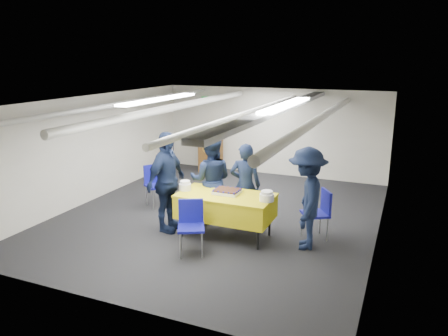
{
  "coord_description": "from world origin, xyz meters",
  "views": [
    {
      "loc": [
        3.32,
        -7.56,
        3.11
      ],
      "look_at": [
        0.18,
        -0.2,
        1.05
      ],
      "focal_mm": 35.0,
      "sensor_mm": 36.0,
      "label": 1
    }
  ],
  "objects_px": {
    "sailor_b": "(211,180)",
    "chair_left": "(155,181)",
    "sailor_d": "(307,199)",
    "podium": "(211,150)",
    "chair_near": "(191,221)",
    "serving_table": "(226,206)",
    "chair_right": "(320,209)",
    "sheet_cake": "(227,191)",
    "sailor_a": "(245,185)",
    "sailor_c": "(167,182)"
  },
  "relations": [
    {
      "from": "sailor_b",
      "to": "chair_near",
      "type": "bearing_deg",
      "value": 83.85
    },
    {
      "from": "chair_right",
      "to": "sailor_d",
      "type": "height_order",
      "value": "sailor_d"
    },
    {
      "from": "serving_table",
      "to": "sheet_cake",
      "type": "xyz_separation_m",
      "value": [
        0.0,
        0.06,
        0.25
      ]
    },
    {
      "from": "sheet_cake",
      "to": "chair_right",
      "type": "distance_m",
      "value": 1.64
    },
    {
      "from": "chair_near",
      "to": "sailor_c",
      "type": "distance_m",
      "value": 1.11
    },
    {
      "from": "sheet_cake",
      "to": "sailor_a",
      "type": "relative_size",
      "value": 0.29
    },
    {
      "from": "chair_near",
      "to": "sailor_a",
      "type": "distance_m",
      "value": 1.5
    },
    {
      "from": "chair_right",
      "to": "sailor_a",
      "type": "bearing_deg",
      "value": 178.16
    },
    {
      "from": "sheet_cake",
      "to": "sailor_d",
      "type": "bearing_deg",
      "value": 1.21
    },
    {
      "from": "sailor_a",
      "to": "sailor_c",
      "type": "relative_size",
      "value": 0.86
    },
    {
      "from": "chair_near",
      "to": "sailor_d",
      "type": "height_order",
      "value": "sailor_d"
    },
    {
      "from": "sailor_b",
      "to": "chair_right",
      "type": "bearing_deg",
      "value": 163.6
    },
    {
      "from": "podium",
      "to": "sailor_d",
      "type": "distance_m",
      "value": 5.21
    },
    {
      "from": "sheet_cake",
      "to": "sailor_b",
      "type": "bearing_deg",
      "value": 138.49
    },
    {
      "from": "sailor_d",
      "to": "sailor_c",
      "type": "bearing_deg",
      "value": -95.25
    },
    {
      "from": "chair_left",
      "to": "sailor_a",
      "type": "relative_size",
      "value": 0.55
    },
    {
      "from": "sailor_b",
      "to": "sailor_d",
      "type": "relative_size",
      "value": 0.98
    },
    {
      "from": "chair_near",
      "to": "serving_table",
      "type": "bearing_deg",
      "value": 72.23
    },
    {
      "from": "sheet_cake",
      "to": "chair_near",
      "type": "bearing_deg",
      "value": -106.64
    },
    {
      "from": "sailor_b",
      "to": "chair_left",
      "type": "bearing_deg",
      "value": -32.96
    },
    {
      "from": "serving_table",
      "to": "sailor_a",
      "type": "bearing_deg",
      "value": 77.04
    },
    {
      "from": "sailor_a",
      "to": "sailor_b",
      "type": "xyz_separation_m",
      "value": [
        -0.66,
        -0.08,
        0.04
      ]
    },
    {
      "from": "podium",
      "to": "sailor_c",
      "type": "relative_size",
      "value": 0.69
    },
    {
      "from": "chair_near",
      "to": "sailor_a",
      "type": "bearing_deg",
      "value": 74.25
    },
    {
      "from": "sheet_cake",
      "to": "sailor_a",
      "type": "bearing_deg",
      "value": 75.7
    },
    {
      "from": "chair_left",
      "to": "sailor_b",
      "type": "bearing_deg",
      "value": -15.71
    },
    {
      "from": "podium",
      "to": "sailor_d",
      "type": "bearing_deg",
      "value": -47.62
    },
    {
      "from": "podium",
      "to": "sailor_b",
      "type": "height_order",
      "value": "sailor_b"
    },
    {
      "from": "chair_right",
      "to": "chair_left",
      "type": "xyz_separation_m",
      "value": [
        -3.57,
        0.39,
        0.0
      ]
    },
    {
      "from": "chair_left",
      "to": "sailor_c",
      "type": "xyz_separation_m",
      "value": [
        0.95,
        -1.12,
        0.38
      ]
    },
    {
      "from": "serving_table",
      "to": "sailor_c",
      "type": "height_order",
      "value": "sailor_c"
    },
    {
      "from": "serving_table",
      "to": "sailor_d",
      "type": "bearing_deg",
      "value": 3.76
    },
    {
      "from": "chair_near",
      "to": "sailor_b",
      "type": "distance_m",
      "value": 1.4
    },
    {
      "from": "sheet_cake",
      "to": "sailor_c",
      "type": "relative_size",
      "value": 0.25
    },
    {
      "from": "sailor_c",
      "to": "chair_right",
      "type": "bearing_deg",
      "value": -70.87
    },
    {
      "from": "serving_table",
      "to": "chair_right",
      "type": "distance_m",
      "value": 1.64
    },
    {
      "from": "chair_left",
      "to": "chair_right",
      "type": "bearing_deg",
      "value": -6.29
    },
    {
      "from": "chair_near",
      "to": "sailor_c",
      "type": "xyz_separation_m",
      "value": [
        -0.82,
        0.65,
        0.38
      ]
    },
    {
      "from": "sailor_d",
      "to": "podium",
      "type": "bearing_deg",
      "value": -148.81
    },
    {
      "from": "chair_left",
      "to": "sailor_d",
      "type": "relative_size",
      "value": 0.51
    },
    {
      "from": "chair_left",
      "to": "podium",
      "type": "bearing_deg",
      "value": 91.44
    },
    {
      "from": "sailor_b",
      "to": "sailor_d",
      "type": "bearing_deg",
      "value": 149.98
    },
    {
      "from": "sailor_b",
      "to": "sailor_d",
      "type": "xyz_separation_m",
      "value": [
        1.92,
        -0.44,
        0.02
      ]
    },
    {
      "from": "sailor_b",
      "to": "serving_table",
      "type": "bearing_deg",
      "value": 117.6
    },
    {
      "from": "serving_table",
      "to": "chair_right",
      "type": "bearing_deg",
      "value": 19.91
    },
    {
      "from": "chair_right",
      "to": "sailor_b",
      "type": "relative_size",
      "value": 0.52
    },
    {
      "from": "sailor_d",
      "to": "chair_left",
      "type": "bearing_deg",
      "value": -115.26
    },
    {
      "from": "chair_right",
      "to": "sailor_c",
      "type": "height_order",
      "value": "sailor_c"
    },
    {
      "from": "chair_near",
      "to": "sailor_b",
      "type": "height_order",
      "value": "sailor_b"
    },
    {
      "from": "chair_left",
      "to": "sheet_cake",
      "type": "bearing_deg",
      "value": -23.62
    }
  ]
}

